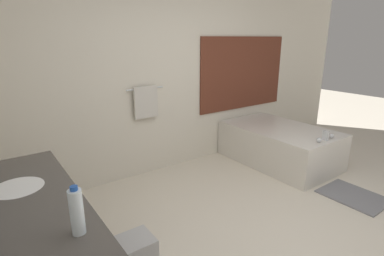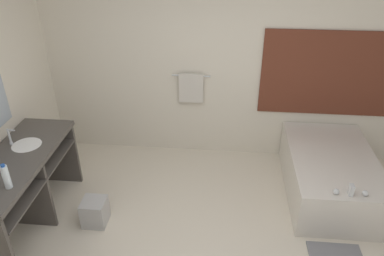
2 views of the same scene
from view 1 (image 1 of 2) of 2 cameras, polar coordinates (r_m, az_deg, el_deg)
The scene contains 7 objects.
ground_plane at distance 2.90m, azimuth 19.97°, elevation -21.55°, with size 16.00×16.00×0.00m, color beige.
wall_back_with_blinds at distance 3.99m, azimuth -4.99°, elevation 10.85°, with size 7.40×0.13×2.70m.
vanity_counter at distance 2.07m, azimuth -28.44°, elevation -17.89°, with size 0.60×1.60×0.87m.
bathtub at distance 4.53m, azimuth 16.24°, elevation -2.76°, with size 0.98×1.57×0.64m.
water_bottle_1 at distance 1.52m, azimuth -21.11°, elevation -14.60°, with size 0.06×0.06×0.24m.
waste_bin at distance 2.54m, azimuth -10.45°, elevation -22.65°, with size 0.25×0.25×0.30m.
bath_mat at distance 3.99m, azimuth 28.42°, elevation -11.33°, with size 0.53×0.67×0.02m.
Camera 1 is at (-1.99, -1.18, 1.75)m, focal length 28.00 mm.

